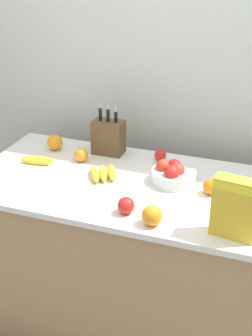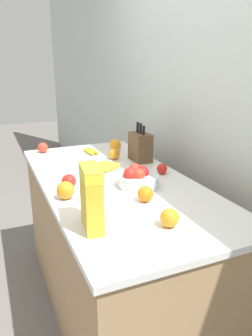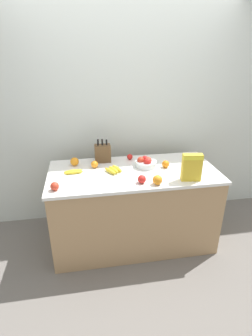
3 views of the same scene
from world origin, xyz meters
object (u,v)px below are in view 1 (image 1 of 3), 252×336
at_px(knife_block, 108,137).
at_px(orange_front_right, 152,216).
at_px(fruit_bowl, 173,174).
at_px(cereal_box, 235,206).
at_px(apple_near_bananas, 126,205).
at_px(banana_bunch_left, 37,160).
at_px(apple_leftmost, 160,155).
at_px(orange_mid_left, 211,187).
at_px(banana_bunch_right, 103,173).
at_px(orange_front_left, 55,142).
at_px(orange_mid_right, 81,155).

xyz_separation_m(knife_block, orange_front_right, (0.44, -0.62, -0.05)).
distance_m(fruit_bowl, orange_front_right, 0.40).
height_order(knife_block, cereal_box, knife_block).
height_order(fruit_bowl, apple_near_bananas, fruit_bowl).
distance_m(knife_block, apple_near_bananas, 0.65).
distance_m(fruit_bowl, apple_near_bananas, 0.37).
xyz_separation_m(banana_bunch_left, orange_front_right, (0.76, -0.37, 0.03)).
bearing_deg(apple_near_bananas, knife_block, 118.42).
relative_size(knife_block, orange_front_right, 3.31).
bearing_deg(apple_near_bananas, banana_bunch_left, 153.21).
distance_m(knife_block, banana_bunch_left, 0.41).
relative_size(cereal_box, apple_near_bananas, 3.36).
distance_m(apple_leftmost, apple_near_bananas, 0.57).
relative_size(cereal_box, orange_mid_left, 3.38).
height_order(banana_bunch_left, orange_mid_left, orange_mid_left).
height_order(knife_block, banana_bunch_right, knife_block).
bearing_deg(orange_mid_left, banana_bunch_left, 178.83).
bearing_deg(apple_leftmost, knife_block, -179.77).
xyz_separation_m(apple_near_bananas, orange_front_right, (0.13, -0.05, 0.01)).
xyz_separation_m(orange_front_right, orange_front_left, (-0.75, 0.56, 0.00)).
relative_size(banana_bunch_right, apple_near_bananas, 2.78).
height_order(apple_leftmost, orange_mid_right, orange_mid_right).
bearing_deg(cereal_box, fruit_bowl, 141.37).
bearing_deg(orange_mid_left, fruit_bowl, 165.09).
relative_size(orange_front_right, orange_mid_left, 1.16).
bearing_deg(orange_mid_right, knife_block, 56.75).
relative_size(banana_bunch_right, apple_leftmost, 3.37).
distance_m(fruit_bowl, orange_front_left, 0.75).
bearing_deg(orange_front_right, orange_mid_left, 61.73).
xyz_separation_m(cereal_box, orange_front_right, (-0.33, -0.03, -0.10)).
height_order(fruit_bowl, orange_front_right, fruit_bowl).
distance_m(apple_near_bananas, orange_mid_right, 0.58).
xyz_separation_m(banana_bunch_right, orange_mid_left, (0.55, 0.01, 0.02)).
xyz_separation_m(fruit_bowl, banana_bunch_right, (-0.35, -0.06, -0.03)).
bearing_deg(orange_mid_right, orange_mid_left, -9.47).
bearing_deg(apple_leftmost, orange_front_left, -174.03).
distance_m(cereal_box, orange_mid_right, 0.98).
xyz_separation_m(banana_bunch_right, apple_leftmost, (0.22, 0.29, 0.01)).
xyz_separation_m(knife_block, orange_mid_right, (-0.10, -0.15, -0.06)).
relative_size(apple_near_bananas, orange_front_left, 0.87).
bearing_deg(apple_leftmost, orange_front_right, -77.20).
height_order(knife_block, orange_mid_left, knife_block).
bearing_deg(orange_mid_left, knife_block, 156.50).
relative_size(banana_bunch_left, banana_bunch_right, 0.91).
bearing_deg(fruit_bowl, banana_bunch_right, -169.62).
bearing_deg(knife_block, banana_bunch_right, -73.61).
xyz_separation_m(banana_bunch_left, apple_leftmost, (0.62, 0.26, 0.02)).
xyz_separation_m(cereal_box, fruit_bowl, (-0.35, 0.37, -0.10)).
bearing_deg(cereal_box, knife_block, 150.95).
xyz_separation_m(cereal_box, apple_near_bananas, (-0.47, 0.02, -0.10)).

